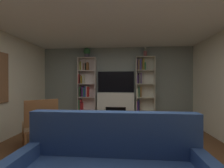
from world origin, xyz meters
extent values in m
plane|color=brown|center=(0.00, 0.00, 0.00)|extent=(6.30, 6.30, 0.00)
cube|color=gray|center=(0.00, 2.66, 1.27)|extent=(5.11, 0.06, 2.53)
cube|color=white|center=(0.00, 0.00, 2.56)|extent=(5.11, 5.37, 0.06)
cube|color=white|center=(-0.47, 2.51, 0.28)|extent=(0.27, 0.22, 0.56)
cube|color=white|center=(0.47, 2.51, 0.28)|extent=(0.27, 0.22, 0.56)
cube|color=white|center=(0.00, 2.51, 0.80)|extent=(1.21, 0.22, 0.46)
cube|color=black|center=(0.00, 2.59, 0.28)|extent=(0.66, 0.08, 0.56)
cube|color=#5D5657|center=(0.00, 2.25, 0.01)|extent=(1.31, 0.30, 0.03)
cube|color=black|center=(0.00, 2.60, 1.38)|extent=(1.20, 0.06, 0.69)
cube|color=silver|center=(-1.24, 2.49, 1.09)|extent=(0.02, 0.26, 2.19)
cube|color=silver|center=(-0.67, 2.49, 1.09)|extent=(0.02, 0.26, 2.19)
cube|color=silver|center=(-0.95, 2.62, 1.09)|extent=(0.60, 0.02, 2.19)
cube|color=silver|center=(-0.95, 2.49, 0.01)|extent=(0.56, 0.26, 0.02)
cube|color=#2C7043|center=(-1.21, 2.53, 0.18)|extent=(0.04, 0.16, 0.32)
cube|color=olive|center=(-1.16, 2.51, 0.16)|extent=(0.04, 0.19, 0.29)
cube|color=#37673B|center=(-1.12, 2.50, 0.18)|extent=(0.03, 0.21, 0.32)
cube|color=beige|center=(-1.08, 2.51, 0.20)|extent=(0.02, 0.20, 0.36)
cube|color=black|center=(-1.03, 2.53, 0.19)|extent=(0.04, 0.16, 0.33)
cube|color=#272720|center=(-0.98, 2.53, 0.19)|extent=(0.04, 0.16, 0.34)
cube|color=black|center=(-0.95, 2.53, 0.19)|extent=(0.02, 0.15, 0.35)
cube|color=silver|center=(-0.95, 2.49, 0.44)|extent=(0.56, 0.26, 0.02)
cube|color=#2F7745|center=(-1.21, 2.51, 0.61)|extent=(0.04, 0.20, 0.32)
cube|color=#AA2A37|center=(-1.16, 2.50, 0.62)|extent=(0.02, 0.22, 0.34)
cube|color=red|center=(-1.13, 2.51, 0.57)|extent=(0.03, 0.19, 0.24)
cube|color=silver|center=(-0.95, 2.49, 0.87)|extent=(0.56, 0.26, 0.02)
cube|color=#396E41|center=(-1.20, 2.53, 1.04)|extent=(0.04, 0.16, 0.32)
cube|color=black|center=(-1.16, 2.50, 1.02)|extent=(0.03, 0.22, 0.27)
cube|color=#672B80|center=(-1.11, 2.52, 1.06)|extent=(0.04, 0.17, 0.35)
cube|color=#1F6E4F|center=(-1.06, 2.51, 1.04)|extent=(0.03, 0.19, 0.31)
cube|color=#243F9B|center=(-1.02, 2.53, 1.06)|extent=(0.04, 0.16, 0.35)
cube|color=beige|center=(-0.96, 2.52, 1.07)|extent=(0.04, 0.17, 0.37)
cube|color=red|center=(-0.92, 2.50, 1.05)|extent=(0.03, 0.22, 0.32)
cube|color=silver|center=(-0.95, 2.49, 1.31)|extent=(0.56, 0.26, 0.02)
cube|color=#A93C35|center=(-1.21, 2.50, 1.48)|extent=(0.03, 0.22, 0.31)
cube|color=navy|center=(-1.17, 2.53, 1.45)|extent=(0.02, 0.15, 0.25)
cube|color=olive|center=(-1.13, 2.50, 1.45)|extent=(0.04, 0.22, 0.25)
cube|color=beige|center=(-1.07, 2.50, 1.47)|extent=(0.04, 0.21, 0.29)
cube|color=silver|center=(-0.95, 2.49, 1.75)|extent=(0.56, 0.26, 0.02)
cube|color=beige|center=(-1.21, 2.51, 1.89)|extent=(0.02, 0.19, 0.26)
cube|color=olive|center=(-1.17, 2.53, 1.91)|extent=(0.04, 0.15, 0.31)
cube|color=beige|center=(-1.12, 2.52, 1.90)|extent=(0.04, 0.17, 0.29)
cube|color=brown|center=(-1.08, 2.53, 1.88)|extent=(0.02, 0.15, 0.24)
cube|color=beige|center=(-1.04, 2.53, 1.94)|extent=(0.02, 0.16, 0.37)
cube|color=black|center=(-1.00, 2.51, 1.88)|extent=(0.04, 0.20, 0.25)
cube|color=brown|center=(-0.94, 2.51, 1.89)|extent=(0.04, 0.19, 0.27)
cube|color=silver|center=(-0.95, 2.49, 2.18)|extent=(0.56, 0.26, 0.02)
cube|color=beige|center=(0.67, 2.48, 1.09)|extent=(0.02, 0.28, 2.19)
cube|color=beige|center=(1.24, 2.48, 1.09)|extent=(0.02, 0.28, 2.19)
cube|color=beige|center=(0.95, 2.62, 1.09)|extent=(0.60, 0.02, 2.19)
cube|color=beige|center=(0.95, 2.48, 0.01)|extent=(0.56, 0.28, 0.02)
cube|color=#A51F37|center=(0.70, 2.52, 0.15)|extent=(0.03, 0.16, 0.26)
cube|color=#AA262A|center=(0.73, 2.50, 0.18)|extent=(0.03, 0.22, 0.32)
cube|color=olive|center=(0.78, 2.49, 0.17)|extent=(0.04, 0.24, 0.30)
cube|color=#A58138|center=(0.84, 2.50, 0.18)|extent=(0.04, 0.22, 0.33)
cube|color=beige|center=(0.95, 2.48, 0.44)|extent=(0.56, 0.28, 0.02)
cube|color=#5E3380|center=(0.71, 2.50, 0.59)|extent=(0.04, 0.21, 0.29)
cube|color=navy|center=(0.75, 2.52, 0.63)|extent=(0.02, 0.17, 0.37)
cube|color=brown|center=(0.79, 2.53, 0.61)|extent=(0.02, 0.16, 0.33)
cube|color=beige|center=(0.95, 2.48, 0.87)|extent=(0.56, 0.28, 0.02)
cube|color=beige|center=(0.70, 2.49, 1.03)|extent=(0.04, 0.24, 0.29)
cube|color=#346343|center=(0.76, 2.50, 1.05)|extent=(0.04, 0.22, 0.33)
cube|color=#986231|center=(0.82, 2.52, 1.05)|extent=(0.04, 0.17, 0.33)
cube|color=beige|center=(0.95, 2.48, 1.31)|extent=(0.56, 0.28, 0.02)
cube|color=#59406F|center=(0.71, 2.50, 1.46)|extent=(0.04, 0.22, 0.27)
cube|color=black|center=(0.75, 2.50, 1.50)|extent=(0.03, 0.21, 0.35)
cube|color=beige|center=(0.79, 2.52, 1.47)|extent=(0.03, 0.18, 0.31)
cube|color=#4A2F6D|center=(0.82, 2.51, 1.50)|extent=(0.02, 0.19, 0.35)
cube|color=beige|center=(0.95, 2.48, 1.75)|extent=(0.56, 0.28, 0.02)
cube|color=#613C64|center=(0.70, 2.53, 1.95)|extent=(0.02, 0.16, 0.38)
cube|color=brown|center=(0.75, 2.49, 1.92)|extent=(0.04, 0.24, 0.33)
cube|color=#345099|center=(0.79, 2.49, 1.93)|extent=(0.02, 0.23, 0.34)
cube|color=#52297B|center=(0.82, 2.49, 1.93)|extent=(0.02, 0.24, 0.34)
cube|color=olive|center=(0.86, 2.53, 1.90)|extent=(0.04, 0.16, 0.28)
cube|color=olive|center=(0.90, 2.49, 1.94)|extent=(0.03, 0.24, 0.36)
cube|color=#226941|center=(0.94, 2.51, 1.88)|extent=(0.04, 0.19, 0.24)
cube|color=beige|center=(0.95, 2.48, 2.18)|extent=(0.56, 0.28, 0.02)
cylinder|color=#524959|center=(-0.95, 2.48, 2.24)|extent=(0.16, 0.16, 0.11)
sphere|color=#2C6436|center=(-0.95, 2.48, 2.39)|extent=(0.23, 0.23, 0.23)
cylinder|color=brown|center=(0.95, 2.48, 2.28)|extent=(0.11, 0.11, 0.18)
cylinder|color=#4C7F3F|center=(0.94, 2.45, 2.43)|extent=(0.01, 0.01, 0.12)
sphere|color=white|center=(0.94, 2.45, 2.48)|extent=(0.06, 0.06, 0.06)
cylinder|color=#4C7F3F|center=(0.97, 2.49, 2.42)|extent=(0.01, 0.01, 0.10)
sphere|color=white|center=(0.97, 2.49, 2.47)|extent=(0.04, 0.04, 0.04)
cube|color=#304F8B|center=(0.14, -0.56, 0.72)|extent=(2.05, 0.16, 0.53)
cylinder|color=brown|center=(-1.56, 0.25, 0.21)|extent=(0.04, 0.04, 0.42)
cylinder|color=brown|center=(-1.12, 0.61, 0.21)|extent=(0.04, 0.04, 0.42)
cylinder|color=brown|center=(-1.91, 0.69, 0.21)|extent=(0.04, 0.04, 0.42)
cylinder|color=brown|center=(-1.47, 1.05, 0.21)|extent=(0.04, 0.04, 0.42)
cube|color=tan|center=(-1.52, 0.65, 0.46)|extent=(0.86, 0.86, 0.08)
cube|color=brown|center=(-1.52, 0.65, 0.40)|extent=(0.86, 0.86, 0.04)
cube|color=brown|center=(-1.34, 0.44, 0.72)|extent=(0.52, 0.43, 0.59)
cube|color=brown|center=(0.14, -0.13, 0.37)|extent=(0.84, 0.54, 0.04)
cylinder|color=brown|center=(-0.25, -0.38, 0.18)|extent=(0.05, 0.05, 0.35)
cylinder|color=brown|center=(-0.25, 0.12, 0.18)|extent=(0.05, 0.05, 0.35)
cylinder|color=brown|center=(0.54, 0.12, 0.18)|extent=(0.05, 0.05, 0.35)
camera|label=1|loc=(0.28, -2.38, 1.34)|focal=23.84mm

